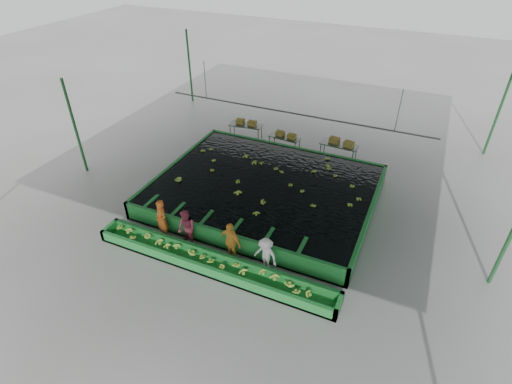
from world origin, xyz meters
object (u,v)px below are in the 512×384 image
at_px(worker_a, 162,220).
at_px(packing_table_left, 246,131).
at_px(worker_c, 230,241).
at_px(packing_table_mid, 284,143).
at_px(worker_b, 186,229).
at_px(packing_table_right, 338,151).
at_px(box_stack_right, 341,145).
at_px(sorting_trough, 212,264).
at_px(worker_d, 266,255).
at_px(box_stack_mid, 286,137).
at_px(flotation_tank, 265,191).
at_px(box_stack_left, 246,124).

relative_size(worker_a, packing_table_left, 0.93).
bearing_deg(worker_c, packing_table_mid, 114.08).
height_order(worker_b, packing_table_mid, worker_b).
xyz_separation_m(packing_table_left, packing_table_right, (5.75, -0.20, 0.01)).
height_order(worker_a, box_stack_right, worker_a).
bearing_deg(packing_table_right, packing_table_mid, -176.12).
distance_m(sorting_trough, box_stack_right, 10.55).
height_order(worker_d, packing_table_left, worker_d).
distance_m(worker_a, worker_d, 4.65).
distance_m(packing_table_left, box_stack_mid, 2.78).
bearing_deg(sorting_trough, box_stack_mid, 94.66).
relative_size(worker_c, box_stack_right, 1.28).
xyz_separation_m(flotation_tank, box_stack_left, (-3.53, 5.42, 0.45)).
bearing_deg(worker_d, worker_a, -169.81).
xyz_separation_m(worker_c, box_stack_left, (-3.93, 9.72, 0.02)).
height_order(flotation_tank, sorting_trough, flotation_tank).
relative_size(flotation_tank, box_stack_mid, 8.27).
relative_size(worker_c, packing_table_mid, 0.97).
bearing_deg(packing_table_mid, packing_table_left, 171.15).
relative_size(sorting_trough, worker_b, 5.96).
bearing_deg(flotation_tank, packing_table_left, 123.37).
relative_size(sorting_trough, packing_table_mid, 5.51).
relative_size(packing_table_mid, box_stack_mid, 1.50).
distance_m(worker_d, packing_table_left, 11.10).
height_order(worker_d, packing_table_mid, worker_d).
xyz_separation_m(packing_table_left, box_stack_left, (0.01, 0.04, 0.45)).
distance_m(worker_b, worker_d, 3.46).
height_order(worker_b, worker_d, worker_b).
xyz_separation_m(sorting_trough, worker_d, (1.88, 0.80, 0.50)).
height_order(worker_c, packing_table_right, worker_c).
bearing_deg(packing_table_left, box_stack_mid, -8.43).
height_order(flotation_tank, worker_b, worker_b).
distance_m(packing_table_left, box_stack_left, 0.45).
relative_size(flotation_tank, worker_d, 6.64).
relative_size(packing_table_mid, box_stack_right, 1.32).
xyz_separation_m(worker_a, box_stack_right, (5.11, 9.47, 0.01)).
bearing_deg(worker_a, packing_table_left, 118.56).
height_order(packing_table_mid, box_stack_right, box_stack_right).
bearing_deg(worker_c, sorting_trough, -100.25).
bearing_deg(packing_table_mid, box_stack_left, 170.28).
xyz_separation_m(worker_c, worker_d, (1.48, 0.00, -0.13)).
relative_size(packing_table_left, box_stack_left, 1.57).
height_order(sorting_trough, worker_b, worker_b).
bearing_deg(box_stack_right, worker_c, -101.57).
bearing_deg(packing_table_mid, worker_c, -82.10).
relative_size(packing_table_left, packing_table_right, 0.97).
distance_m(box_stack_mid, box_stack_right, 3.16).
bearing_deg(sorting_trough, packing_table_mid, 95.05).
bearing_deg(flotation_tank, packing_table_right, 66.91).
height_order(worker_d, box_stack_left, worker_d).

